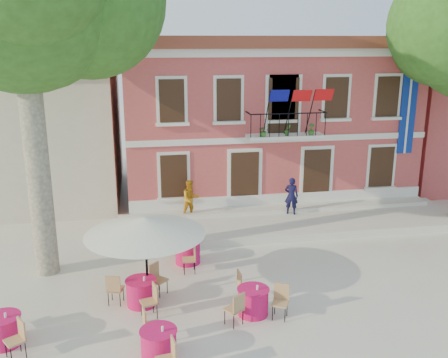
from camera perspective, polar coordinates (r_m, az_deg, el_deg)
ground at (r=16.29m, az=5.35°, el=-11.23°), size 90.00×90.00×0.00m
main_building at (r=24.97m, az=4.13°, el=7.38°), size 13.50×9.59×7.50m
neighbor_west at (r=25.96m, az=-22.10°, el=5.34°), size 9.40×9.40×6.40m
terrace at (r=20.63m, az=7.61°, el=-4.92°), size 14.00×3.40×0.30m
patio_umbrella at (r=14.26m, az=-9.03°, el=-5.33°), size 3.42×3.42×2.55m
pedestrian_navy at (r=20.91m, az=7.71°, el=-1.92°), size 0.68×0.58×1.57m
pedestrian_orange at (r=20.39m, az=-3.82°, el=-2.28°), size 0.89×0.77×1.57m
cafe_table_0 at (r=12.51m, az=-7.47°, el=-18.12°), size 0.90×1.96×0.95m
cafe_table_1 at (r=14.15m, az=3.35°, el=-13.65°), size 1.87×1.68×0.95m
cafe_table_2 at (r=14.03m, az=-23.89°, el=-15.41°), size 1.39×1.84×0.95m
cafe_table_3 at (r=17.14m, az=-4.18°, el=-8.23°), size 0.90×1.93×0.95m
cafe_table_4 at (r=14.77m, az=-9.44°, el=-12.50°), size 1.80×1.81×0.95m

